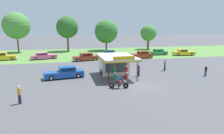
{
  "coord_description": "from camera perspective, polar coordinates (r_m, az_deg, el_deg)",
  "views": [
    {
      "loc": [
        -8.33,
        -22.03,
        6.8
      ],
      "look_at": [
        -2.21,
        4.47,
        1.4
      ],
      "focal_mm": 32.81,
      "sensor_mm": 36.0,
      "label": 1
    }
  ],
  "objects": [
    {
      "name": "parked_car_second_row_spare",
      "position": [
        47.41,
        -28.1,
        2.55
      ],
      "size": [
        5.27,
        2.47,
        1.62
      ],
      "color": "gold",
      "rests_on": "ground"
    },
    {
      "name": "tree_oak_right",
      "position": [
        59.84,
        -25.16,
        10.23
      ],
      "size": [
        6.94,
        6.94,
        10.49
      ],
      "color": "brown",
      "rests_on": "ground"
    },
    {
      "name": "parked_car_back_row_centre_left",
      "position": [
        41.76,
        -7.31,
        2.75
      ],
      "size": [
        5.44,
        2.67,
        1.55
      ],
      "color": "#993819",
      "rests_on": "ground"
    },
    {
      "name": "parked_car_back_row_far_left",
      "position": [
        44.91,
        8.17,
        3.33
      ],
      "size": [
        5.02,
        1.97,
        1.55
      ],
      "color": "#993819",
      "rests_on": "ground"
    },
    {
      "name": "bystander_chatting_near_pumps",
      "position": [
        20.1,
        -24.42,
        -6.94
      ],
      "size": [
        0.34,
        0.34,
        1.67
      ],
      "color": "black",
      "rests_on": "ground"
    },
    {
      "name": "tree_oak_distant_spare",
      "position": [
        59.15,
        -1.63,
        9.85
      ],
      "size": [
        6.63,
        6.63,
        8.7
      ],
      "color": "brown",
      "rests_on": "ground"
    },
    {
      "name": "parked_car_back_row_far_right",
      "position": [
        50.99,
        12.46,
        4.04
      ],
      "size": [
        5.15,
        2.11,
        1.41
      ],
      "color": "#2D844C",
      "rests_on": "ground"
    },
    {
      "name": "tree_oak_left",
      "position": [
        63.45,
        10.16,
        9.23
      ],
      "size": [
        4.81,
        4.81,
        7.26
      ],
      "color": "brown",
      "rests_on": "ground"
    },
    {
      "name": "ground_plane",
      "position": [
        24.51,
        7.44,
        -4.97
      ],
      "size": [
        300.0,
        300.0,
        0.0
      ],
      "primitive_type": "plane",
      "color": "#4C4C51"
    },
    {
      "name": "service_station_kiosk",
      "position": [
        29.23,
        0.71,
        1.18
      ],
      "size": [
        4.57,
        7.15,
        3.33
      ],
      "color": "silver",
      "rests_on": "ground"
    },
    {
      "name": "featured_classic_sedan",
      "position": [
        28.12,
        -13.08,
        -1.62
      ],
      "size": [
        5.52,
        2.54,
        1.51
      ],
      "color": "#19479E",
      "rests_on": "ground"
    },
    {
      "name": "bystander_standing_back_lot",
      "position": [
        28.49,
        7.48,
        -0.83
      ],
      "size": [
        0.34,
        0.34,
        1.69
      ],
      "color": "black",
      "rests_on": "ground"
    },
    {
      "name": "gas_pump_nearside",
      "position": [
        25.98,
        0.82,
        -1.83
      ],
      "size": [
        0.44,
        0.44,
        2.02
      ],
      "color": "slate",
      "rests_on": "ground"
    },
    {
      "name": "parked_car_back_row_right",
      "position": [
        46.27,
        -1.01,
        3.65
      ],
      "size": [
        5.29,
        2.64,
        1.52
      ],
      "color": "#19479E",
      "rests_on": "ground"
    },
    {
      "name": "bystander_strolling_foreground",
      "position": [
        32.91,
        14.51,
        0.52
      ],
      "size": [
        0.36,
        0.36,
        1.66
      ],
      "color": "black",
      "rests_on": "ground"
    },
    {
      "name": "tree_oak_far_left",
      "position": [
        58.5,
        -12.47,
        10.66
      ],
      "size": [
        6.0,
        6.0,
        9.6
      ],
      "color": "brown",
      "rests_on": "ground"
    },
    {
      "name": "grass_verge_strip",
      "position": [
        53.13,
        -3.87,
        3.86
      ],
      "size": [
        120.0,
        24.0,
        0.01
      ],
      "primitive_type": "cube",
      "color": "#56843D",
      "rests_on": "ground"
    },
    {
      "name": "bystander_admiring_sedan",
      "position": [
        25.64,
        -3.03,
        -2.28
      ],
      "size": [
        0.34,
        0.34,
        1.56
      ],
      "color": "brown",
      "rests_on": "ground"
    },
    {
      "name": "motorcycle_with_rider",
      "position": [
        22.84,
        1.8,
        -4.38
      ],
      "size": [
        2.17,
        0.82,
        1.58
      ],
      "color": "black",
      "rests_on": "ground"
    },
    {
      "name": "parked_car_back_row_left",
      "position": [
        51.97,
        19.28,
        3.83
      ],
      "size": [
        5.45,
        2.39,
        1.48
      ],
      "color": "gold",
      "rests_on": "ground"
    },
    {
      "name": "bystander_leaning_by_kiosk",
      "position": [
        31.21,
        24.68,
        -0.94
      ],
      "size": [
        0.34,
        0.34,
        1.49
      ],
      "color": "#2D3351",
      "rests_on": "ground"
    },
    {
      "name": "gas_pump_offside",
      "position": [
        26.39,
        4.07,
        -1.72
      ],
      "size": [
        0.44,
        0.44,
        1.97
      ],
      "color": "slate",
      "rests_on": "ground"
    },
    {
      "name": "parked_car_back_row_centre_right",
      "position": [
        45.61,
        -18.58,
        2.9
      ],
      "size": [
        5.69,
        3.21,
        1.41
      ],
      "color": "#E55993",
      "rests_on": "ground"
    }
  ]
}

